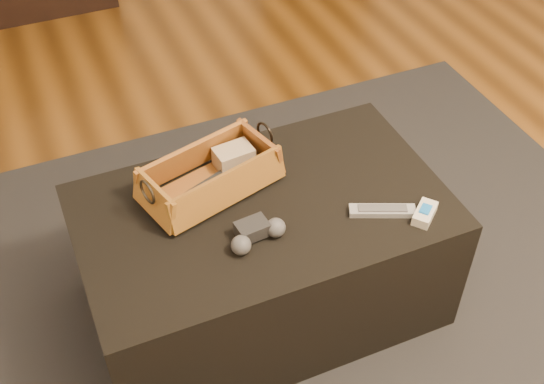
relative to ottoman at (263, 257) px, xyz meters
name	(u,v)px	position (x,y,z in m)	size (l,w,h in m)	color
floor	(326,348)	(0.11, -0.22, -0.23)	(5.00, 5.50, 0.01)	brown
area_rug	(270,315)	(0.00, -0.05, -0.22)	(2.60, 2.00, 0.01)	black
ottoman	(263,257)	(0.00, 0.00, 0.00)	(1.00, 0.60, 0.42)	black
tv_remote	(208,188)	(-0.12, 0.10, 0.23)	(0.20, 0.05, 0.02)	black
cloth_bundle	(234,157)	(-0.02, 0.17, 0.25)	(0.11, 0.07, 0.06)	tan
wicker_basket	(210,177)	(-0.10, 0.12, 0.26)	(0.42, 0.30, 0.13)	#955B21
game_controller	(256,233)	(-0.06, -0.11, 0.24)	(0.16, 0.10, 0.05)	black
silver_remote	(382,211)	(0.28, -0.15, 0.22)	(0.18, 0.11, 0.02)	#94969B
cream_gadget	(425,213)	(0.38, -0.21, 0.22)	(0.10, 0.09, 0.03)	beige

